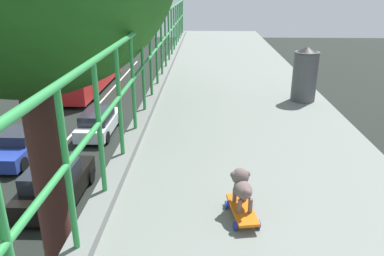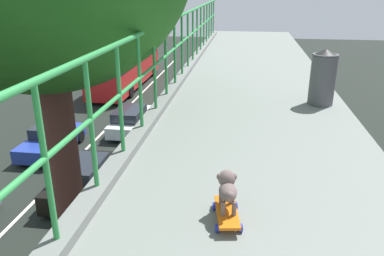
# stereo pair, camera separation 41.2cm
# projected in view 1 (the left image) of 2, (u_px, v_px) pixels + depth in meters

# --- Properties ---
(car_black_fifth) EXTENTS (2.00, 4.11, 1.52)m
(car_black_fifth) POSITION_uv_depth(u_px,v_px,m) (55.00, 185.00, 14.35)
(car_black_fifth) COLOR black
(car_black_fifth) RESTS_ON ground
(car_blue_sixth) EXTENTS (1.95, 4.04, 1.35)m
(car_blue_sixth) POSITION_uv_depth(u_px,v_px,m) (17.00, 146.00, 17.96)
(car_blue_sixth) COLOR #223899
(car_blue_sixth) RESTS_ON ground
(car_white_seventh) EXTENTS (1.72, 4.31, 1.37)m
(car_white_seventh) POSITION_uv_depth(u_px,v_px,m) (99.00, 122.00, 20.93)
(car_white_seventh) COLOR silver
(car_white_seventh) RESTS_ON ground
(city_bus) EXTENTS (2.76, 11.45, 3.37)m
(city_bus) POSITION_uv_depth(u_px,v_px,m) (89.00, 65.00, 29.65)
(city_bus) COLOR red
(city_bus) RESTS_ON ground
(toy_skateboard) EXTENTS (0.27, 0.50, 0.09)m
(toy_skateboard) POSITION_uv_depth(u_px,v_px,m) (242.00, 210.00, 3.12)
(toy_skateboard) COLOR orange
(toy_skateboard) RESTS_ON overpass_deck
(small_dog) EXTENTS (0.19, 0.35, 0.30)m
(small_dog) POSITION_uv_depth(u_px,v_px,m) (242.00, 185.00, 3.11)
(small_dog) COLOR #6A5654
(small_dog) RESTS_ON toy_skateboard
(litter_bin) EXTENTS (0.40, 0.40, 0.88)m
(litter_bin) POSITION_uv_depth(u_px,v_px,m) (305.00, 74.00, 6.15)
(litter_bin) COLOR #4D4C51
(litter_bin) RESTS_ON overpass_deck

